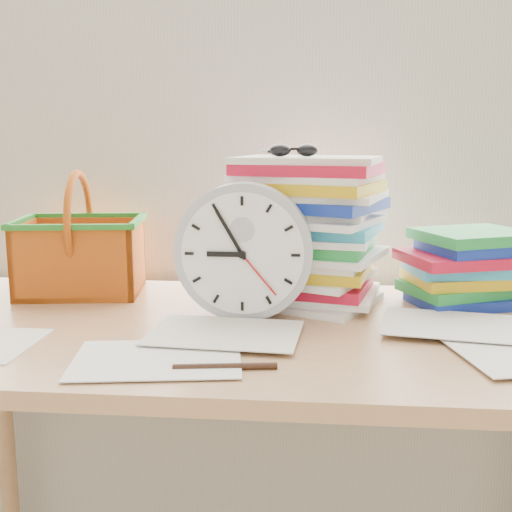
# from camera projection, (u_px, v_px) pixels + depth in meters

# --- Properties ---
(curtain) EXTENTS (2.40, 0.01, 2.50)m
(curtain) POSITION_uv_depth(u_px,v_px,m) (262.00, 48.00, 1.48)
(curtain) COLOR beige
(curtain) RESTS_ON room_shell
(desk) EXTENTS (1.40, 0.70, 0.75)m
(desk) POSITION_uv_depth(u_px,v_px,m) (245.00, 362.00, 1.22)
(desk) COLOR tan
(desk) RESTS_ON ground
(paper_stack) EXTENTS (0.37, 0.34, 0.31)m
(paper_stack) POSITION_uv_depth(u_px,v_px,m) (307.00, 231.00, 1.34)
(paper_stack) COLOR white
(paper_stack) RESTS_ON desk
(clock) EXTENTS (0.26, 0.05, 0.26)m
(clock) POSITION_uv_depth(u_px,v_px,m) (244.00, 251.00, 1.23)
(clock) COLOR #AAACB5
(clock) RESTS_ON desk
(sunglasses) EXTENTS (0.13, 0.12, 0.03)m
(sunglasses) POSITION_uv_depth(u_px,v_px,m) (294.00, 150.00, 1.30)
(sunglasses) COLOR black
(sunglasses) RESTS_ON paper_stack
(book_stack) EXTENTS (0.31, 0.27, 0.16)m
(book_stack) POSITION_uv_depth(u_px,v_px,m) (470.00, 267.00, 1.35)
(book_stack) COLOR white
(book_stack) RESTS_ON desk
(basket) EXTENTS (0.30, 0.24, 0.27)m
(basket) POSITION_uv_depth(u_px,v_px,m) (80.00, 234.00, 1.43)
(basket) COLOR #C75B13
(basket) RESTS_ON desk
(pen) EXTENTS (0.16, 0.03, 0.01)m
(pen) POSITION_uv_depth(u_px,v_px,m) (225.00, 367.00, 0.97)
(pen) COLOR black
(pen) RESTS_ON desk
(scattered_papers) EXTENTS (1.26, 0.42, 0.02)m
(scattered_papers) POSITION_uv_depth(u_px,v_px,m) (245.00, 321.00, 1.21)
(scattered_papers) COLOR white
(scattered_papers) RESTS_ON desk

